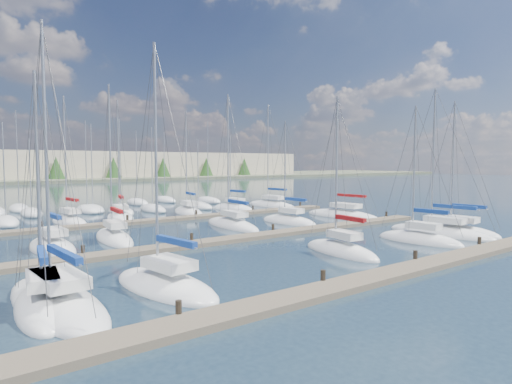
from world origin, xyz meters
TOP-DOWN VIEW (x-y plane):
  - ground at (0.00, 60.00)m, footprint 400.00×400.00m
  - dock_near at (0.00, 2.01)m, footprint 44.00×1.93m
  - dock_mid at (0.00, 16.01)m, footprint 44.00×1.93m
  - dock_far at (0.00, 30.01)m, footprint 44.00×1.93m
  - sailboat_q at (11.61, 34.71)m, footprint 3.68×7.37m
  - sailboat_o at (-3.46, 34.63)m, footprint 4.22×7.76m
  - sailboat_n at (-8.87, 34.22)m, footprint 3.12×7.78m
  - sailboat_f at (15.32, 7.87)m, footprint 3.24×9.59m
  - sailboat_b at (-15.50, 7.65)m, footprint 3.77×9.86m
  - sailboat_p at (4.92, 34.60)m, footprint 3.97×8.16m
  - sailboat_l at (9.41, 21.01)m, footprint 3.01×7.42m
  - sailboat_m at (17.68, 21.22)m, footprint 3.95×10.02m
  - sailboat_g at (16.83, 7.11)m, footprint 3.05×7.39m
  - sailboat_r at (18.24, 34.96)m, footprint 3.34×9.53m
  - sailboat_c at (-10.61, 7.21)m, footprint 4.04×7.99m
  - sailboat_i at (-8.27, 22.06)m, footprint 2.97×8.20m
  - sailboat_d at (2.64, 7.73)m, footprint 2.73×6.98m
  - sailboat_h at (-13.09, 20.90)m, footprint 3.04×7.09m
  - sailboat_e at (10.76, 6.93)m, footprint 2.90×7.17m
  - sailboat_k at (3.26, 22.30)m, footprint 2.95×9.07m
  - sailboat_a at (-16.01, 7.76)m, footprint 3.17×7.67m
  - distant_boats at (-4.34, 43.76)m, footprint 36.93×20.75m

SIDE VIEW (x-z plane):
  - ground at x=0.00m, z-range 0.00..0.00m
  - dock_near at x=0.00m, z-range -0.40..0.70m
  - dock_mid at x=0.00m, z-range -0.40..0.70m
  - dock_far at x=0.00m, z-range -0.40..0.70m
  - sailboat_b at x=-15.50m, z-range -6.39..6.73m
  - sailboat_m at x=17.68m, z-range -6.53..6.88m
  - sailboat_q at x=11.61m, z-range -5.08..5.43m
  - sailboat_f at x=15.32m, z-range -6.51..6.87m
  - sailboat_c at x=-10.61m, z-range -6.24..6.59m
  - sailboat_h at x=-13.09m, z-range -5.78..6.14m
  - sailboat_l at x=9.41m, z-range -5.44..5.80m
  - sailboat_a at x=-16.01m, z-range -5.28..5.64m
  - sailboat_p at x=4.92m, z-range -6.48..6.85m
  - sailboat_g at x=16.83m, z-range -5.95..6.33m
  - sailboat_r at x=18.24m, z-range -7.38..7.75m
  - sailboat_e at x=10.76m, z-range -5.52..5.90m
  - sailboat_k at x=3.26m, z-range -6.59..6.97m
  - sailboat_d at x=2.64m, z-range -5.55..5.93m
  - sailboat_o at x=-3.46m, z-range -6.74..7.13m
  - sailboat_i at x=-8.27m, z-range -6.42..6.81m
  - sailboat_n at x=-8.87m, z-range -6.69..7.08m
  - distant_boats at x=-4.34m, z-range -6.36..6.94m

